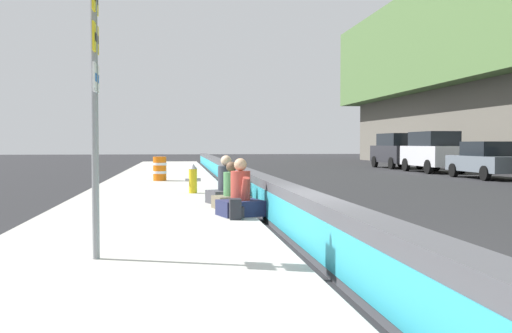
{
  "coord_description": "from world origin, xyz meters",
  "views": [
    {
      "loc": [
        -8.65,
        2.0,
        1.61
      ],
      "look_at": [
        8.67,
        -0.33,
        0.92
      ],
      "focal_mm": 40.85,
      "sensor_mm": 36.0,
      "label": 1
    }
  ],
  "objects_px": {
    "parked_car_far": "(397,150)",
    "construction_barrel": "(160,169)",
    "seated_person_foreground": "(240,198)",
    "route_sign_post": "(95,95)",
    "backpack": "(236,209)",
    "seated_person_rear": "(226,188)",
    "parked_car_fourth": "(487,160)",
    "parked_car_midline": "(433,151)",
    "seated_person_middle": "(231,194)",
    "fire_hydrant": "(193,178)"
  },
  "relations": [
    {
      "from": "fire_hydrant",
      "to": "seated_person_foreground",
      "type": "height_order",
      "value": "seated_person_foreground"
    },
    {
      "from": "fire_hydrant",
      "to": "seated_person_rear",
      "type": "bearing_deg",
      "value": -166.42
    },
    {
      "from": "parked_car_fourth",
      "to": "parked_car_midline",
      "type": "relative_size",
      "value": 0.94
    },
    {
      "from": "parked_car_fourth",
      "to": "route_sign_post",
      "type": "bearing_deg",
      "value": 139.1
    },
    {
      "from": "parked_car_midline",
      "to": "parked_car_far",
      "type": "xyz_separation_m",
      "value": [
        5.65,
        -0.09,
        0.0
      ]
    },
    {
      "from": "seated_person_middle",
      "to": "parked_car_midline",
      "type": "height_order",
      "value": "parked_car_midline"
    },
    {
      "from": "route_sign_post",
      "to": "seated_person_foreground",
      "type": "bearing_deg",
      "value": -28.71
    },
    {
      "from": "backpack",
      "to": "construction_barrel",
      "type": "bearing_deg",
      "value": 8.56
    },
    {
      "from": "seated_person_middle",
      "to": "parked_car_fourth",
      "type": "bearing_deg",
      "value": -47.25
    },
    {
      "from": "seated_person_middle",
      "to": "parked_car_fourth",
      "type": "xyz_separation_m",
      "value": [
        11.88,
        -12.85,
        0.39
      ]
    },
    {
      "from": "parked_car_fourth",
      "to": "parked_car_midline",
      "type": "xyz_separation_m",
      "value": [
        5.88,
        -0.08,
        0.32
      ]
    },
    {
      "from": "seated_person_foreground",
      "to": "fire_hydrant",
      "type": "bearing_deg",
      "value": 8.39
    },
    {
      "from": "route_sign_post",
      "to": "construction_barrel",
      "type": "height_order",
      "value": "route_sign_post"
    },
    {
      "from": "parked_car_midline",
      "to": "parked_car_far",
      "type": "relative_size",
      "value": 1.0
    },
    {
      "from": "parked_car_far",
      "to": "seated_person_foreground",
      "type": "bearing_deg",
      "value": 152.35
    },
    {
      "from": "fire_hydrant",
      "to": "construction_barrel",
      "type": "xyz_separation_m",
      "value": [
        6.02,
        1.16,
        0.03
      ]
    },
    {
      "from": "backpack",
      "to": "construction_barrel",
      "type": "distance_m",
      "value": 12.29
    },
    {
      "from": "fire_hydrant",
      "to": "parked_car_far",
      "type": "distance_m",
      "value": 23.63
    },
    {
      "from": "seated_person_foreground",
      "to": "backpack",
      "type": "distance_m",
      "value": 0.6
    },
    {
      "from": "fire_hydrant",
      "to": "seated_person_middle",
      "type": "relative_size",
      "value": 0.83
    },
    {
      "from": "seated_person_rear",
      "to": "parked_car_fourth",
      "type": "distance_m",
      "value": 16.75
    },
    {
      "from": "route_sign_post",
      "to": "parked_car_far",
      "type": "height_order",
      "value": "route_sign_post"
    },
    {
      "from": "backpack",
      "to": "parked_car_far",
      "type": "height_order",
      "value": "parked_car_far"
    },
    {
      "from": "route_sign_post",
      "to": "parked_car_fourth",
      "type": "distance_m",
      "value": 23.09
    },
    {
      "from": "seated_person_foreground",
      "to": "seated_person_middle",
      "type": "xyz_separation_m",
      "value": [
        1.34,
        0.06,
        -0.03
      ]
    },
    {
      "from": "route_sign_post",
      "to": "seated_person_foreground",
      "type": "xyz_separation_m",
      "value": [
        4.2,
        -2.3,
        -1.73
      ]
    },
    {
      "from": "parked_car_midline",
      "to": "seated_person_middle",
      "type": "bearing_deg",
      "value": 143.93
    },
    {
      "from": "seated_person_foreground",
      "to": "parked_car_midline",
      "type": "relative_size",
      "value": 0.24
    },
    {
      "from": "parked_car_midline",
      "to": "fire_hydrant",
      "type": "bearing_deg",
      "value": 134.65
    },
    {
      "from": "seated_person_foreground",
      "to": "parked_car_far",
      "type": "bearing_deg",
      "value": -27.65
    },
    {
      "from": "construction_barrel",
      "to": "parked_car_fourth",
      "type": "distance_m",
      "value": 14.86
    },
    {
      "from": "route_sign_post",
      "to": "seated_person_rear",
      "type": "xyz_separation_m",
      "value": [
        6.72,
        -2.22,
        -1.72
      ]
    },
    {
      "from": "seated_person_middle",
      "to": "construction_barrel",
      "type": "height_order",
      "value": "seated_person_middle"
    },
    {
      "from": "seated_person_foreground",
      "to": "parked_car_far",
      "type": "height_order",
      "value": "parked_car_far"
    },
    {
      "from": "fire_hydrant",
      "to": "seated_person_foreground",
      "type": "distance_m",
      "value": 5.63
    },
    {
      "from": "construction_barrel",
      "to": "parked_car_far",
      "type": "relative_size",
      "value": 0.2
    },
    {
      "from": "fire_hydrant",
      "to": "parked_car_far",
      "type": "height_order",
      "value": "parked_car_far"
    },
    {
      "from": "seated_person_foreground",
      "to": "seated_person_rear",
      "type": "distance_m",
      "value": 2.52
    },
    {
      "from": "seated_person_rear",
      "to": "parked_car_far",
      "type": "height_order",
      "value": "parked_car_far"
    },
    {
      "from": "seated_person_rear",
      "to": "construction_barrel",
      "type": "bearing_deg",
      "value": 11.8
    },
    {
      "from": "construction_barrel",
      "to": "parked_car_fourth",
      "type": "bearing_deg",
      "value": -83.71
    },
    {
      "from": "seated_person_middle",
      "to": "seated_person_rear",
      "type": "relative_size",
      "value": 0.9
    },
    {
      "from": "construction_barrel",
      "to": "seated_person_middle",
      "type": "bearing_deg",
      "value": -169.4
    },
    {
      "from": "fire_hydrant",
      "to": "backpack",
      "type": "relative_size",
      "value": 2.2
    },
    {
      "from": "parked_car_far",
      "to": "construction_barrel",
      "type": "bearing_deg",
      "value": 131.35
    },
    {
      "from": "seated_person_foreground",
      "to": "parked_car_fourth",
      "type": "distance_m",
      "value": 18.4
    },
    {
      "from": "parked_car_midline",
      "to": "route_sign_post",
      "type": "bearing_deg",
      "value": 146.93
    },
    {
      "from": "seated_person_foreground",
      "to": "seated_person_rear",
      "type": "bearing_deg",
      "value": 1.91
    },
    {
      "from": "backpack",
      "to": "parked_car_fourth",
      "type": "relative_size",
      "value": 0.09
    },
    {
      "from": "seated_person_foreground",
      "to": "route_sign_post",
      "type": "bearing_deg",
      "value": 151.29
    }
  ]
}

